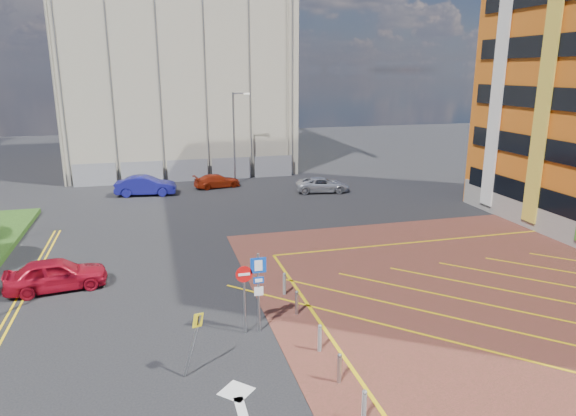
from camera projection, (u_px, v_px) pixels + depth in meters
name	position (u px, v px, depth m)	size (l,w,h in m)	color
ground	(252.00, 346.00, 18.87)	(140.00, 140.00, 0.00)	black
forecourt	(567.00, 302.00, 22.37)	(26.00, 26.00, 0.02)	brown
lamp_back	(235.00, 135.00, 44.87)	(1.53, 0.16, 8.00)	#9EA0A8
sign_cluster	(253.00, 285.00, 19.35)	(1.17, 0.12, 3.20)	#9EA0A8
warning_sign	(194.00, 336.00, 16.69)	(0.78, 0.42, 2.25)	#9EA0A8
bollard_row	(326.00, 349.00, 17.77)	(0.14, 11.14, 0.90)	#9EA0A8
construction_building	(176.00, 58.00, 53.31)	(21.20, 19.20, 22.00)	#A69F88
construction_fence	(199.00, 170.00, 46.84)	(21.60, 0.06, 2.00)	gray
car_red_left	(56.00, 274.00, 23.55)	(1.78, 4.41, 1.50)	#AF0F23
car_blue_back	(146.00, 186.00, 41.45)	(1.67, 4.78, 1.58)	navy
car_red_back	(217.00, 181.00, 44.20)	(1.62, 3.98, 1.16)	#9E250D
car_silver_back	(322.00, 185.00, 42.56)	(2.04, 4.42, 1.23)	silver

